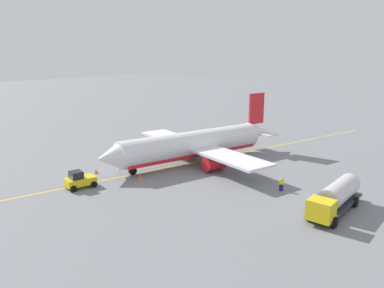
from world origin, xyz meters
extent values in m
plane|color=slate|center=(0.00, 0.00, 0.00)|extent=(400.00, 400.00, 0.00)
cylinder|color=white|center=(0.00, 0.00, 2.97)|extent=(23.92, 12.29, 3.95)
cube|color=red|center=(0.00, 0.00, 1.89)|extent=(22.42, 11.14, 1.11)
cone|color=white|center=(12.51, -4.78, 2.97)|extent=(4.48, 4.74, 3.79)
cone|color=white|center=(-13.13, 5.01, 3.37)|extent=(5.58, 4.81, 3.36)
cube|color=red|center=(-12.51, 4.78, 7.35)|extent=(3.12, 1.48, 5.20)
cube|color=white|center=(-12.51, 4.78, 3.37)|extent=(5.24, 8.70, 0.24)
cube|color=white|center=(-0.93, 0.36, 2.48)|extent=(14.47, 27.87, 0.36)
cylinder|color=red|center=(1.67, 4.93, 1.23)|extent=(3.74, 3.10, 2.10)
cylinder|color=red|center=(-2.04, -4.79, 1.23)|extent=(3.74, 3.10, 2.10)
cylinder|color=#4C4C51|center=(9.38, -3.58, 1.17)|extent=(0.24, 0.24, 1.24)
cylinder|color=black|center=(9.38, -3.58, 0.55)|extent=(1.17, 0.77, 1.10)
cylinder|color=#4C4C51|center=(-0.94, 3.14, 1.17)|extent=(0.24, 0.24, 1.24)
cylinder|color=black|center=(-0.94, 3.14, 0.55)|extent=(1.17, 0.77, 1.10)
cylinder|color=#4C4C51|center=(-2.80, -1.72, 1.17)|extent=(0.24, 0.24, 1.24)
cylinder|color=black|center=(-2.80, -1.72, 0.55)|extent=(1.17, 0.77, 1.10)
cube|color=#2D2D33|center=(6.36, 22.75, 0.70)|extent=(10.04, 3.46, 0.30)
cube|color=yellow|center=(10.86, 22.31, 1.65)|extent=(2.23, 2.59, 2.00)
cube|color=black|center=(11.75, 22.22, 2.05)|extent=(0.36, 2.01, 0.90)
cylinder|color=silver|center=(5.76, 22.81, 2.00)|extent=(7.24, 2.99, 2.30)
cylinder|color=black|center=(10.58, 23.59, 0.55)|extent=(1.13, 0.46, 1.10)
cylinder|color=black|center=(10.34, 21.10, 0.55)|extent=(1.13, 0.46, 1.10)
cylinder|color=black|center=(4.03, 24.24, 0.55)|extent=(1.13, 0.46, 1.10)
cylinder|color=black|center=(3.78, 21.75, 0.55)|extent=(1.13, 0.46, 1.10)
cube|color=yellow|center=(16.76, -5.50, 0.85)|extent=(4.04, 3.02, 0.90)
cube|color=black|center=(17.24, -5.66, 1.75)|extent=(1.83, 1.96, 0.90)
cylinder|color=black|center=(15.22, -6.05, 0.40)|extent=(0.85, 0.53, 0.80)
cylinder|color=black|center=(15.84, -4.15, 0.40)|extent=(0.85, 0.53, 0.80)
cylinder|color=black|center=(17.69, -6.86, 0.40)|extent=(0.85, 0.53, 0.80)
cylinder|color=black|center=(18.31, -4.96, 0.40)|extent=(0.85, 0.53, 0.80)
cube|color=navy|center=(3.80, 15.73, 0.42)|extent=(0.39, 0.49, 0.85)
cube|color=yellow|center=(3.80, 15.73, 1.15)|extent=(0.44, 0.57, 0.60)
sphere|color=tan|center=(3.80, 15.73, 1.59)|extent=(0.24, 0.24, 0.24)
cone|color=#F2590F|center=(11.79, -8.29, 0.31)|extent=(0.56, 0.56, 0.62)
cone|color=#F2590F|center=(10.55, -1.13, 0.36)|extent=(0.65, 0.65, 0.72)
cube|color=yellow|center=(0.00, 0.00, 0.01)|extent=(83.64, 32.17, 0.01)
camera|label=1|loc=(45.11, 30.42, 16.07)|focal=34.45mm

